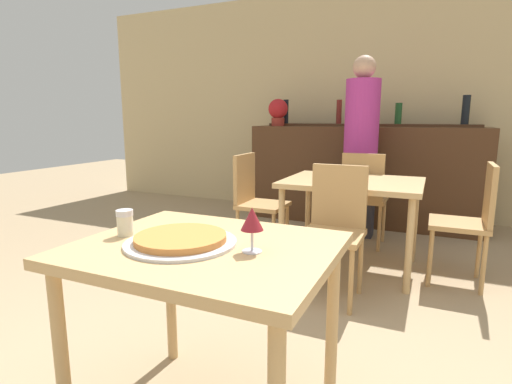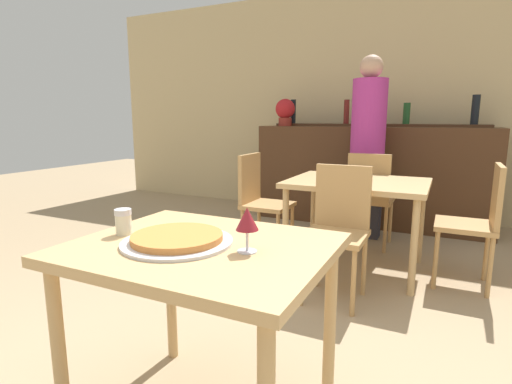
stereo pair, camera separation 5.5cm
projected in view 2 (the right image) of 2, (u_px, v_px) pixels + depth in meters
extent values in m
cube|color=#D1B784|center=(381.00, 103.00, 4.92)|extent=(8.00, 0.05, 2.80)
cube|color=tan|center=(202.00, 249.00, 1.49)|extent=(0.94, 0.77, 0.04)
cylinder|color=tan|center=(59.00, 359.00, 1.45)|extent=(0.05, 0.05, 0.72)
cylinder|color=tan|center=(171.00, 291.00, 2.02)|extent=(0.05, 0.05, 0.72)
cylinder|color=tan|center=(330.00, 327.00, 1.67)|extent=(0.05, 0.05, 0.72)
cube|color=tan|center=(358.00, 183.00, 3.18)|extent=(1.06, 0.83, 0.04)
cylinder|color=tan|center=(285.00, 231.00, 3.14)|extent=(0.05, 0.05, 0.69)
cylinder|color=tan|center=(414.00, 248.00, 2.73)|extent=(0.05, 0.05, 0.69)
cylinder|color=tan|center=(313.00, 212.00, 3.76)|extent=(0.05, 0.05, 0.69)
cylinder|color=tan|center=(421.00, 224.00, 3.36)|extent=(0.05, 0.05, 0.69)
cube|color=#4C2D19|center=(370.00, 176.00, 4.63)|extent=(2.60, 0.56, 1.12)
cube|color=#4C2D19|center=(375.00, 125.00, 4.64)|extent=(2.39, 0.24, 0.03)
cylinder|color=black|center=(293.00, 112.00, 5.05)|extent=(0.07, 0.07, 0.30)
cylinder|color=maroon|center=(346.00, 112.00, 4.76)|extent=(0.06, 0.06, 0.28)
cylinder|color=#1E5123|center=(407.00, 113.00, 4.47)|extent=(0.07, 0.07, 0.23)
cylinder|color=black|center=(475.00, 110.00, 4.18)|extent=(0.08, 0.08, 0.31)
cube|color=tan|center=(335.00, 236.00, 2.64)|extent=(0.40, 0.40, 0.04)
cube|color=tan|center=(343.00, 196.00, 2.76)|extent=(0.38, 0.04, 0.43)
cylinder|color=tan|center=(301.00, 274.00, 2.60)|extent=(0.03, 0.03, 0.43)
cylinder|color=tan|center=(353.00, 283.00, 2.46)|extent=(0.03, 0.03, 0.43)
cylinder|color=tan|center=(317.00, 258.00, 2.91)|extent=(0.03, 0.03, 0.43)
cylinder|color=tan|center=(364.00, 265.00, 2.76)|extent=(0.03, 0.03, 0.43)
cube|color=tan|center=(371.00, 200.00, 3.82)|extent=(0.40, 0.40, 0.04)
cube|color=tan|center=(369.00, 178.00, 3.61)|extent=(0.38, 0.04, 0.43)
cylinder|color=tan|center=(390.00, 221.00, 3.94)|extent=(0.03, 0.03, 0.43)
cylinder|color=tan|center=(356.00, 218.00, 4.08)|extent=(0.03, 0.03, 0.43)
cylinder|color=tan|center=(385.00, 230.00, 3.64)|extent=(0.03, 0.03, 0.43)
cylinder|color=tan|center=(348.00, 226.00, 3.78)|extent=(0.03, 0.03, 0.43)
cube|color=tan|center=(268.00, 205.00, 3.56)|extent=(0.40, 0.40, 0.04)
cube|color=tan|center=(250.00, 178.00, 3.60)|extent=(0.04, 0.38, 0.43)
cylinder|color=tan|center=(278.00, 238.00, 3.38)|extent=(0.03, 0.03, 0.43)
cylinder|color=tan|center=(292.00, 228.00, 3.68)|extent=(0.03, 0.03, 0.43)
cylinder|color=tan|center=(242.00, 233.00, 3.53)|extent=(0.03, 0.03, 0.43)
cylinder|color=tan|center=(259.00, 224.00, 3.83)|extent=(0.03, 0.03, 0.43)
cube|color=tan|center=(465.00, 226.00, 2.89)|extent=(0.40, 0.40, 0.04)
cube|color=tan|center=(497.00, 196.00, 2.77)|extent=(0.04, 0.38, 0.43)
cylinder|color=tan|center=(437.00, 247.00, 3.16)|extent=(0.03, 0.03, 0.43)
cylinder|color=tan|center=(436.00, 260.00, 2.86)|extent=(0.03, 0.03, 0.43)
cylinder|color=tan|center=(486.00, 253.00, 3.01)|extent=(0.03, 0.03, 0.43)
cylinder|color=tan|center=(490.00, 268.00, 2.71)|extent=(0.03, 0.03, 0.43)
cylinder|color=silver|center=(177.00, 242.00, 1.48)|extent=(0.41, 0.41, 0.01)
cylinder|color=#CC7A38|center=(177.00, 237.00, 1.48)|extent=(0.34, 0.34, 0.02)
cylinder|color=beige|center=(124.00, 225.00, 1.59)|extent=(0.06, 0.06, 0.08)
cylinder|color=silver|center=(123.00, 212.00, 1.58)|extent=(0.07, 0.07, 0.02)
cube|color=#2D2D38|center=(365.00, 195.00, 4.11)|extent=(0.32, 0.18, 0.87)
cylinder|color=#B2338C|center=(369.00, 116.00, 3.96)|extent=(0.34, 0.34, 0.73)
sphere|color=tan|center=(372.00, 67.00, 3.88)|extent=(0.23, 0.23, 0.23)
cylinder|color=silver|center=(247.00, 251.00, 1.39)|extent=(0.07, 0.07, 0.00)
cylinder|color=silver|center=(247.00, 240.00, 1.38)|extent=(0.01, 0.01, 0.07)
cone|color=maroon|center=(247.00, 219.00, 1.37)|extent=(0.08, 0.08, 0.08)
cylinder|color=maroon|center=(285.00, 122.00, 4.92)|extent=(0.16, 0.16, 0.10)
sphere|color=red|center=(285.00, 109.00, 4.89)|extent=(0.24, 0.24, 0.24)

